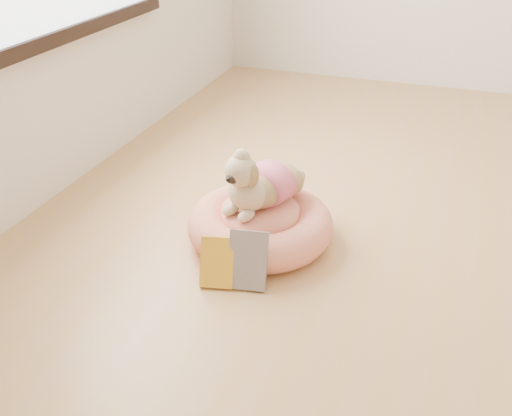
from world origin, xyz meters
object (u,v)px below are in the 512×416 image
(pet_bed, at_px, (260,225))
(book_yellow, at_px, (217,262))
(book_white, at_px, (248,260))
(dog, at_px, (260,173))

(pet_bed, bearing_deg, book_yellow, -99.53)
(pet_bed, height_order, book_white, book_white)
(dog, relative_size, book_white, 1.80)
(pet_bed, relative_size, dog, 1.52)
(pet_bed, height_order, dog, dog)
(pet_bed, distance_m, book_yellow, 0.31)
(pet_bed, distance_m, dog, 0.21)
(pet_bed, relative_size, book_white, 2.75)
(dog, distance_m, book_yellow, 0.39)
(pet_bed, xyz_separation_m, book_yellow, (-0.05, -0.31, 0.01))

